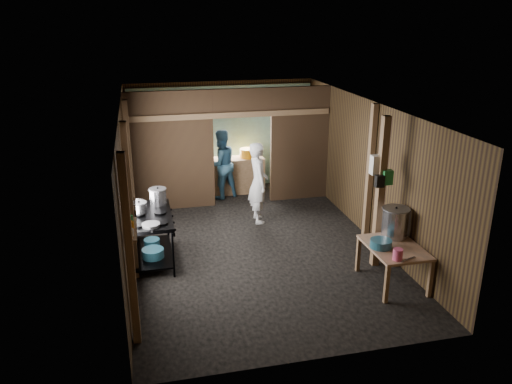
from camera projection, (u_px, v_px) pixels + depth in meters
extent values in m
cube|color=black|center=(254.00, 243.00, 9.61)|extent=(4.50, 7.00, 0.00)
cube|color=#3E3833|center=(253.00, 106.00, 8.74)|extent=(4.50, 7.00, 0.00)
cube|color=#463318|center=(222.00, 135.00, 12.39)|extent=(4.50, 0.00, 2.60)
cube|color=#463318|center=(320.00, 267.00, 5.97)|extent=(4.50, 0.00, 2.60)
cube|color=#463318|center=(126.00, 187.00, 8.70)|extent=(0.00, 7.00, 2.60)
cube|color=#463318|center=(369.00, 170.00, 9.66)|extent=(0.00, 7.00, 2.60)
cube|color=#3D2B18|center=(171.00, 152.00, 10.91)|extent=(1.85, 0.10, 2.60)
cube|color=#3D2B18|center=(299.00, 144.00, 11.54)|extent=(1.35, 0.10, 2.60)
cube|color=#3D2B18|center=(242.00, 102.00, 10.92)|extent=(1.30, 0.10, 0.60)
cube|color=#83C2B5|center=(222.00, 138.00, 12.35)|extent=(4.40, 0.06, 2.50)
cube|color=#8F6B4D|center=(238.00, 175.00, 12.24)|extent=(1.20, 0.50, 0.85)
cylinder|color=white|center=(232.00, 111.00, 12.15)|extent=(0.20, 0.03, 0.20)
cube|color=#8F6B4D|center=(130.00, 253.00, 6.33)|extent=(0.10, 0.12, 2.60)
cube|color=#8F6B4D|center=(130.00, 203.00, 7.98)|extent=(0.10, 0.12, 2.60)
cube|color=#8F6B4D|center=(130.00, 167.00, 9.81)|extent=(0.10, 0.12, 2.60)
cube|color=#8F6B4D|center=(370.00, 173.00, 9.46)|extent=(0.10, 0.12, 2.60)
cube|color=#8F6B4D|center=(380.00, 194.00, 8.38)|extent=(0.12, 0.12, 2.60)
cube|color=#8F6B4D|center=(231.00, 115.00, 10.90)|extent=(4.40, 0.12, 0.12)
cylinder|color=slate|center=(126.00, 161.00, 8.96)|extent=(0.03, 0.34, 0.34)
cylinder|color=black|center=(127.00, 160.00, 9.36)|extent=(0.03, 0.30, 0.30)
cube|color=#8F6B4D|center=(131.00, 229.00, 6.76)|extent=(0.14, 0.80, 0.03)
cylinder|color=white|center=(131.00, 232.00, 6.51)|extent=(0.07, 0.07, 0.10)
cylinder|color=orange|center=(131.00, 225.00, 6.74)|extent=(0.08, 0.08, 0.10)
cylinder|color=#1E7D35|center=(131.00, 219.00, 6.94)|extent=(0.06, 0.06, 0.10)
cube|color=white|center=(377.00, 165.00, 8.28)|extent=(0.22, 0.15, 0.32)
cube|color=#1E7D35|center=(387.00, 177.00, 8.24)|extent=(0.16, 0.12, 0.24)
cube|color=black|center=(380.00, 181.00, 8.21)|extent=(0.14, 0.10, 0.20)
cylinder|color=#AEAFB8|center=(139.00, 202.00, 9.09)|extent=(0.20, 0.20, 0.09)
cylinder|color=#24596E|center=(153.00, 253.00, 8.67)|extent=(0.37, 0.37, 0.15)
cylinder|color=#24596E|center=(152.00, 242.00, 9.13)|extent=(0.28, 0.28, 0.11)
cylinder|color=#24596E|center=(381.00, 244.00, 7.94)|extent=(0.41, 0.41, 0.13)
cylinder|color=#E55382|center=(398.00, 254.00, 7.52)|extent=(0.15, 0.15, 0.17)
cube|color=#AEAFB8|center=(408.00, 259.00, 7.55)|extent=(0.29, 0.14, 0.01)
cylinder|color=orange|center=(248.00, 153.00, 12.12)|extent=(0.38, 0.38, 0.21)
cylinder|color=#B03604|center=(226.00, 156.00, 12.01)|extent=(0.13, 0.13, 0.15)
imported|color=white|center=(258.00, 183.00, 10.38)|extent=(0.41, 0.62, 1.68)
imported|color=#346381|center=(221.00, 164.00, 11.74)|extent=(0.96, 0.85, 1.62)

